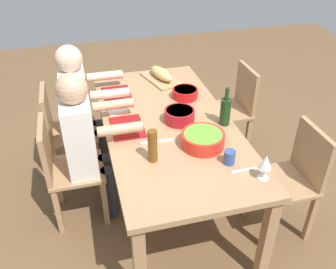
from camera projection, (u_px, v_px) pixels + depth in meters
name	position (u px, v px, depth m)	size (l,w,h in m)	color
ground_plane	(168.00, 196.00, 3.09)	(8.00, 8.00, 0.00)	brown
dining_table	(168.00, 131.00, 2.73)	(1.89, 0.93, 0.74)	#A87F56
chair_near_left	(294.00, 176.00, 2.57)	(0.40, 0.40, 0.85)	#A87F56
chair_far_center	(64.00, 166.00, 2.66)	(0.40, 0.40, 0.85)	#A87F56
diner_far_center	(86.00, 139.00, 2.58)	(0.41, 0.53, 1.20)	#2D2D38
chair_near_right	(235.00, 106.00, 3.41)	(0.40, 0.40, 0.85)	#A87F56
chair_far_right	(62.00, 129.00, 3.08)	(0.40, 0.40, 0.85)	#A87F56
diner_far_right	(81.00, 104.00, 3.00)	(0.41, 0.53, 1.20)	#2D2D38
serving_bowl_pasta	(185.00, 93.00, 2.98)	(0.21, 0.21, 0.08)	red
serving_bowl_salad	(203.00, 139.00, 2.40)	(0.29, 0.29, 0.09)	red
serving_bowl_greens	(180.00, 115.00, 2.66)	(0.22, 0.22, 0.10)	#B21923
cutting_board	(161.00, 79.00, 3.27)	(0.40, 0.22, 0.02)	tan
bread_loaf	(161.00, 74.00, 3.24)	(0.32, 0.11, 0.09)	tan
wine_bottle	(225.00, 111.00, 2.60)	(0.08, 0.08, 0.29)	#193819
beer_bottle	(153.00, 146.00, 2.24)	(0.06, 0.06, 0.22)	brown
wine_glass	(266.00, 163.00, 2.09)	(0.08, 0.08, 0.17)	silver
cup_near_left	(229.00, 157.00, 2.25)	(0.07, 0.07, 0.09)	#334C8C
fork_near_left	(244.00, 170.00, 2.21)	(0.02, 0.17, 0.01)	silver
placemat_far_center	(127.00, 127.00, 2.62)	(0.32, 0.23, 0.01)	maroon
placemat_far_right	(117.00, 95.00, 3.03)	(0.32, 0.23, 0.01)	maroon
carving_knife	(157.00, 142.00, 2.46)	(0.23, 0.02, 0.01)	silver
napkin_stack	(116.00, 110.00, 2.81)	(0.14, 0.14, 0.02)	white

